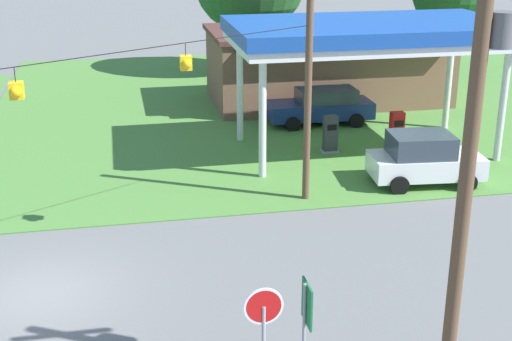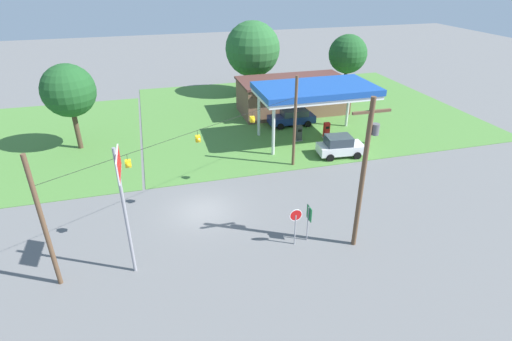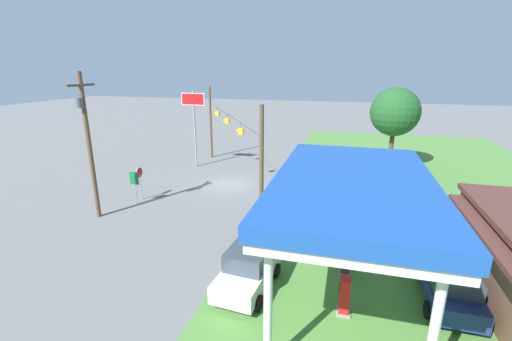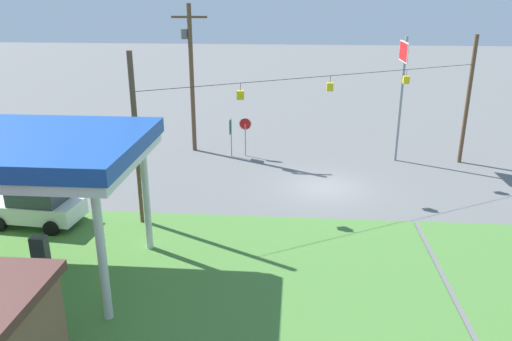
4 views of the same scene
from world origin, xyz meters
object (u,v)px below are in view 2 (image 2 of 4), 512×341
stop_sign_roadside (296,219)px  tree_far_back (348,54)px  gas_station_canopy (316,91)px  car_at_pumps_rear (292,117)px  fuel_pump_far (326,131)px  stop_sign_overhead (122,186)px  utility_pole_main (365,168)px  gas_station_store (293,95)px  tree_west_verge (69,91)px  route_sign (309,217)px  car_at_pumps_front (340,146)px  tree_behind_station (253,49)px  fuel_pump_near (299,134)px

stop_sign_roadside → tree_far_back: tree_far_back is taller
gas_station_canopy → car_at_pumps_rear: size_ratio=2.25×
fuel_pump_far → tree_far_back: tree_far_back is taller
stop_sign_overhead → utility_pole_main: size_ratio=0.81×
fuel_pump_far → utility_pole_main: size_ratio=0.17×
gas_station_store → tree_west_verge: tree_west_verge is taller
fuel_pump_far → utility_pole_main: (-5.32, -15.90, 4.45)m
stop_sign_overhead → route_sign: bearing=0.2°
car_at_pumps_rear → tree_west_verge: tree_west_verge is taller
utility_pole_main → gas_station_store: bearing=78.8°
car_at_pumps_front → route_sign: route_sign is taller
stop_sign_overhead → tree_behind_station: (15.07, 30.94, 0.39)m
car_at_pumps_front → car_at_pumps_rear: bearing=104.7°
gas_station_canopy → stop_sign_overhead: stop_sign_overhead is taller
route_sign → tree_far_back: 32.93m
fuel_pump_far → tree_far_back: size_ratio=0.21×
fuel_pump_far → stop_sign_roadside: bearing=-120.6°
fuel_pump_near → tree_behind_station: size_ratio=0.17×
car_at_pumps_front → utility_pole_main: size_ratio=0.45×
gas_station_canopy → route_sign: (-6.50, -14.77, -3.11)m
tree_west_verge → tree_far_back: tree_west_verge is taller
car_at_pumps_rear → stop_sign_roadside: stop_sign_roadside is taller
tree_far_back → utility_pole_main: bearing=-115.5°
tree_far_back → stop_sign_roadside: bearing=-121.6°
stop_sign_roadside → stop_sign_overhead: (-9.34, 0.14, 3.58)m
stop_sign_overhead → gas_station_canopy: bearing=41.5°
fuel_pump_near → car_at_pumps_front: (2.25, -4.15, 0.22)m
utility_pole_main → gas_station_canopy: bearing=76.3°
fuel_pump_near → tree_far_back: bearing=49.4°
car_at_pumps_front → tree_west_verge: 24.16m
car_at_pumps_rear → stop_sign_overhead: size_ratio=0.65×
utility_pole_main → tree_far_back: utility_pole_main is taller
gas_station_store → utility_pole_main: size_ratio=1.31×
stop_sign_roadside → gas_station_store: bearing=-109.7°
gas_station_store → utility_pole_main: utility_pole_main is taller
gas_station_store → fuel_pump_far: gas_station_store is taller
stop_sign_overhead → gas_station_store: bearing=52.6°
fuel_pump_far → car_at_pumps_front: car_at_pumps_front is taller
fuel_pump_near → tree_far_back: (11.54, 13.47, 4.31)m
stop_sign_overhead → utility_pole_main: 12.92m
fuel_pump_near → stop_sign_roadside: size_ratio=0.63×
gas_station_store → stop_sign_roadside: bearing=-109.7°
tree_behind_station → tree_west_verge: 23.40m
fuel_pump_near → car_at_pumps_rear: (0.85, 4.16, 0.15)m
gas_station_store → car_at_pumps_front: size_ratio=2.94×
route_sign → car_at_pumps_front: bearing=55.4°
fuel_pump_far → car_at_pumps_front: size_ratio=0.38×
route_sign → utility_pole_main: bearing=-23.4°
utility_pole_main → route_sign: bearing=156.6°
fuel_pump_near → tree_west_verge: (-20.12, 3.80, 4.70)m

